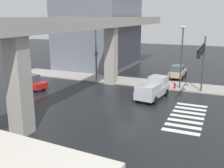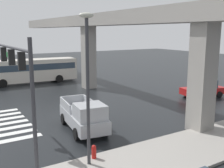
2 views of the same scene
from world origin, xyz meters
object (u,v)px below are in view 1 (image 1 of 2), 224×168
Objects in this scene: street_lamp_near_corner at (182,50)px; fire_hydrant at (175,86)px; sedan_tan at (178,71)px; traffic_signal_mast at (202,55)px; sedan_red at (29,82)px; pickup_truck at (154,89)px; street_lamp_mid_block at (96,46)px.

street_lamp_near_corner reaches higher than fire_hydrant.
sedan_tan is 10.61m from traffic_signal_mast.
fire_hydrant is at bearing 48.20° from traffic_signal_mast.
sedan_red is 19.25m from traffic_signal_mast.
street_lamp_near_corner is (2.99, 2.42, 0.01)m from traffic_signal_mast.
street_lamp_near_corner is (-6.21, -1.34, 3.70)m from sedan_tan.
sedan_red is 1.05× the size of sedan_tan.
pickup_truck is 0.73× the size of street_lamp_near_corner.
street_lamp_near_corner is (6.80, -16.09, 3.70)m from sedan_red.
sedan_tan is at bearing -48.59° from sedan_red.
pickup_truck is 5.79m from traffic_signal_mast.
street_lamp_mid_block is (4.43, 8.90, 3.57)m from pickup_truck.
street_lamp_near_corner is 4.17m from fire_hydrant.
street_lamp_mid_block is at bearing 90.00° from street_lamp_near_corner.
pickup_truck is at bearing -116.48° from street_lamp_mid_block.
sedan_red is 16.87m from fire_hydrant.
pickup_truck is 6.24× the size of fire_hydrant.
sedan_tan is (10.64, -0.57, -0.14)m from pickup_truck.
traffic_signal_mast reaches higher than sedan_red.
pickup_truck is 10.66m from sedan_tan.
street_lamp_near_corner is 10.81m from street_lamp_mid_block.
street_lamp_near_corner is at bearing -167.83° from sedan_tan.
street_lamp_mid_block is 8.52× the size of fire_hydrant.
sedan_tan is 0.50× the size of traffic_signal_mast.
traffic_signal_mast is 3.85m from street_lamp_near_corner.
traffic_signal_mast is 1.20× the size of street_lamp_mid_block.
street_lamp_mid_block is (-6.21, 9.48, 3.70)m from sedan_tan.
street_lamp_mid_block reaches higher than fire_hydrant.
traffic_signal_mast is at bearing -78.38° from sedan_red.
traffic_signal_mast is 5.67m from fire_hydrant.
traffic_signal_mast is (1.44, -4.33, 3.56)m from pickup_truck.
sedan_red is (-2.36, 14.18, -0.14)m from pickup_truck.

